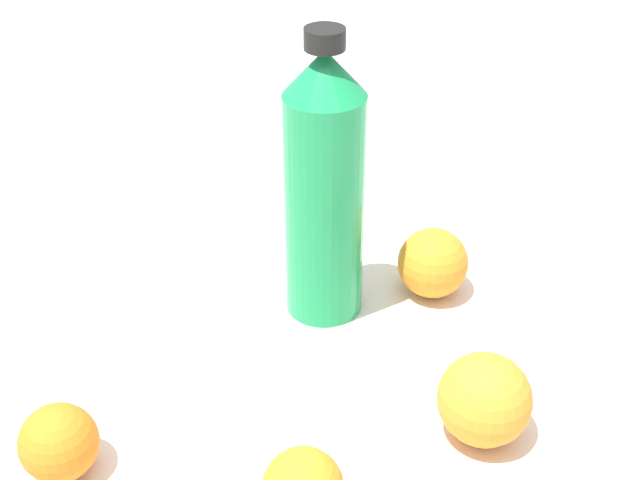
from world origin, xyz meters
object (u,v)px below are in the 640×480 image
at_px(orange_1, 429,263).
at_px(orange_3, 480,399).
at_px(water_bottle, 320,187).
at_px(orange_2, 54,443).

height_order(orange_1, orange_3, orange_3).
bearing_deg(orange_1, orange_3, 7.08).
relative_size(water_bottle, orange_2, 4.59).
xyz_separation_m(orange_2, orange_3, (-0.05, 0.34, 0.01)).
bearing_deg(orange_3, orange_2, -81.85).
bearing_deg(water_bottle, orange_3, 30.84).
distance_m(orange_1, orange_3, 0.21).
bearing_deg(orange_2, water_bottle, 137.63).
bearing_deg(water_bottle, orange_1, 95.95).
bearing_deg(orange_2, orange_3, 98.15).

